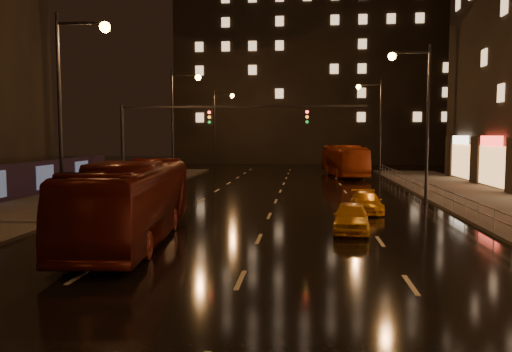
# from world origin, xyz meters

# --- Properties ---
(ground) EXTENTS (140.00, 140.00, 0.00)m
(ground) POSITION_xyz_m (0.00, 20.00, 0.00)
(ground) COLOR black
(ground) RESTS_ON ground
(sidewalk_left) EXTENTS (7.00, 70.00, 0.15)m
(sidewalk_left) POSITION_xyz_m (-13.50, 15.00, 0.07)
(sidewalk_left) COLOR #38332D
(sidewalk_left) RESTS_ON ground
(building_distant) EXTENTS (44.00, 16.00, 36.00)m
(building_distant) POSITION_xyz_m (4.00, 72.00, 18.00)
(building_distant) COLOR black
(building_distant) RESTS_ON ground
(traffic_signal) EXTENTS (15.31, 0.32, 6.20)m
(traffic_signal) POSITION_xyz_m (-5.06, 20.00, 4.74)
(traffic_signal) COLOR black
(traffic_signal) RESTS_ON ground
(railing_right) EXTENTS (0.05, 56.00, 1.00)m
(railing_right) POSITION_xyz_m (10.20, 18.00, 0.90)
(railing_right) COLOR #99999E
(railing_right) RESTS_ON sidewalk_right
(bus_red) EXTENTS (3.89, 12.05, 3.30)m
(bus_red) POSITION_xyz_m (-5.11, 9.09, 1.65)
(bus_red) COLOR #52130B
(bus_red) RESTS_ON ground
(bus_curb) EXTENTS (4.30, 12.08, 3.29)m
(bus_curb) POSITION_xyz_m (6.00, 42.91, 1.65)
(bus_curb) COLOR #A33610
(bus_curb) RESTS_ON ground
(taxi_near) EXTENTS (1.91, 4.03, 1.33)m
(taxi_near) POSITION_xyz_m (4.00, 11.97, 0.66)
(taxi_near) COLOR orange
(taxi_near) RESTS_ON ground
(taxi_far) EXTENTS (1.60, 3.92, 1.14)m
(taxi_far) POSITION_xyz_m (5.38, 17.84, 0.57)
(taxi_far) COLOR #F2A216
(taxi_far) RESTS_ON ground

